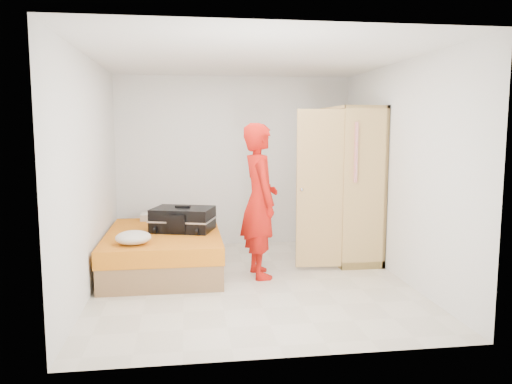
{
  "coord_description": "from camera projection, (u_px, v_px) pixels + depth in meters",
  "views": [
    {
      "loc": [
        -0.75,
        -5.7,
        1.82
      ],
      "look_at": [
        0.14,
        0.59,
        1.0
      ],
      "focal_mm": 35.0,
      "sensor_mm": 36.0,
      "label": 1
    }
  ],
  "objects": [
    {
      "name": "pillow",
      "position": [
        159.0,
        217.0,
        7.2
      ],
      "size": [
        0.51,
        0.26,
        0.09
      ],
      "primitive_type": "cube",
      "rotation": [
        0.0,
        0.0,
        0.0
      ],
      "color": "silver",
      "rests_on": "bed"
    },
    {
      "name": "bed",
      "position": [
        164.0,
        250.0,
        6.41
      ],
      "size": [
        1.42,
        2.02,
        0.5
      ],
      "color": "brown",
      "rests_on": "ground"
    },
    {
      "name": "round_cushion",
      "position": [
        133.0,
        238.0,
        5.68
      ],
      "size": [
        0.41,
        0.41,
        0.15
      ],
      "primitive_type": "ellipsoid",
      "color": "silver",
      "rests_on": "bed"
    },
    {
      "name": "suitcase",
      "position": [
        183.0,
        219.0,
        6.43
      ],
      "size": [
        0.9,
        0.76,
        0.33
      ],
      "rotation": [
        0.0,
        0.0,
        -0.31
      ],
      "color": "black",
      "rests_on": "bed"
    },
    {
      "name": "wardrobe",
      "position": [
        348.0,
        188.0,
        6.85
      ],
      "size": [
        1.17,
        1.2,
        2.1
      ],
      "color": "tan",
      "rests_on": "ground"
    },
    {
      "name": "person",
      "position": [
        260.0,
        201.0,
        6.06
      ],
      "size": [
        0.53,
        0.73,
        1.88
      ],
      "primitive_type": "imported",
      "rotation": [
        0.0,
        0.0,
        1.69
      ],
      "color": "red",
      "rests_on": "ground"
    },
    {
      "name": "room",
      "position": [
        251.0,
        173.0,
        5.77
      ],
      "size": [
        4.0,
        4.02,
        2.6
      ],
      "color": "beige",
      "rests_on": "ground"
    }
  ]
}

